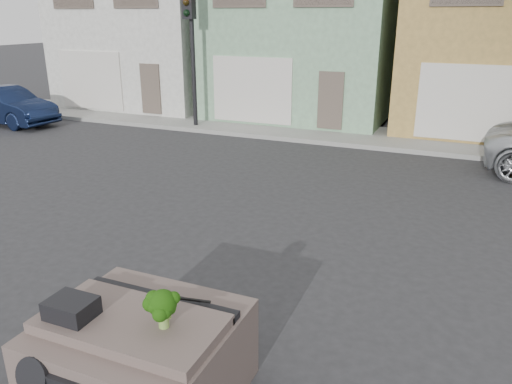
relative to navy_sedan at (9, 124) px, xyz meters
The scene contains 11 objects.
ground_plane 15.60m from the navy_sedan, 28.41° to the right, with size 120.00×120.00×0.00m, color #303033.
sidewalk 14.07m from the navy_sedan, 12.63° to the left, with size 40.00×3.00×0.15m, color gray.
townhouse_white 8.47m from the navy_sedan, 68.94° to the left, with size 7.20×8.20×7.55m, color silver.
townhouse_mint 13.00m from the navy_sedan, 34.69° to the left, with size 7.20×8.20×7.55m, color #80AB85.
townhouse_tan 19.46m from the navy_sedan, 21.76° to the left, with size 7.20×8.20×7.55m, color #AF8B47.
navy_sedan is the anchor object (origin of this frame).
traffic_signal 7.94m from the navy_sedan, 16.04° to the left, with size 0.40×0.40×5.10m, color black.
car_dashboard 17.24m from the navy_sedan, 37.21° to the right, with size 2.00×1.80×1.12m, color brown.
instrument_hump 17.04m from the navy_sedan, 39.34° to the right, with size 0.48×0.38×0.20m, color black.
wiper_arm 17.27m from the navy_sedan, 35.64° to the right, with size 0.70×0.03×0.02m, color black.
broccoli 17.68m from the navy_sedan, 36.77° to the right, with size 0.35×0.35×0.42m, color #163A08.
Camera 1 is at (2.93, -6.70, 4.08)m, focal length 35.00 mm.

